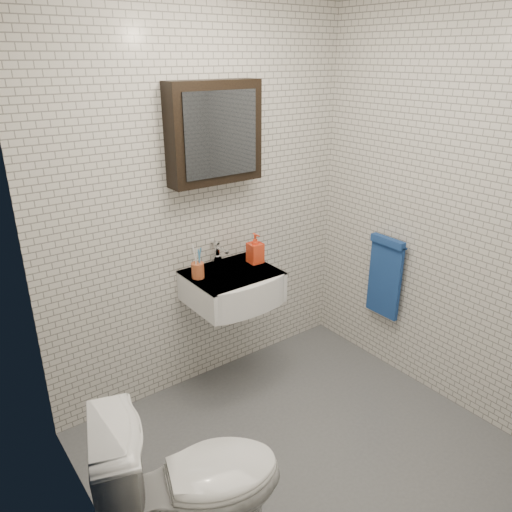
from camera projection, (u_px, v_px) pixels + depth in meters
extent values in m
cube|color=#52565B|center=(302.00, 451.00, 2.88)|extent=(2.20, 2.00, 0.01)
cube|color=silver|center=(204.00, 205.00, 3.16)|extent=(2.20, 0.02, 2.50)
cube|color=silver|center=(87.00, 318.00, 1.81)|extent=(0.02, 2.00, 2.50)
cube|color=silver|center=(445.00, 211.00, 3.02)|extent=(0.02, 2.00, 2.50)
cube|color=white|center=(232.00, 286.00, 3.21)|extent=(0.55, 0.45, 0.20)
cylinder|color=silver|center=(230.00, 273.00, 3.19)|extent=(0.31, 0.31, 0.02)
cylinder|color=silver|center=(230.00, 272.00, 3.18)|extent=(0.04, 0.04, 0.01)
cube|color=white|center=(232.00, 273.00, 3.17)|extent=(0.55, 0.45, 0.01)
cylinder|color=silver|center=(217.00, 260.00, 3.28)|extent=(0.06, 0.06, 0.06)
cylinder|color=silver|center=(217.00, 251.00, 3.26)|extent=(0.03, 0.03, 0.08)
cylinder|color=silver|center=(222.00, 250.00, 3.20)|extent=(0.02, 0.12, 0.02)
cube|color=silver|center=(214.00, 242.00, 3.26)|extent=(0.02, 0.09, 0.01)
cube|color=black|center=(214.00, 133.00, 2.96)|extent=(0.60, 0.14, 0.60)
cube|color=#3F444C|center=(221.00, 134.00, 2.91)|extent=(0.49, 0.01, 0.49)
cylinder|color=silver|center=(390.00, 243.00, 3.37)|extent=(0.02, 0.30, 0.02)
cylinder|color=silver|center=(377.00, 237.00, 3.48)|extent=(0.04, 0.02, 0.02)
cylinder|color=silver|center=(408.00, 248.00, 3.29)|extent=(0.04, 0.02, 0.02)
cube|color=navy|center=(385.00, 279.00, 3.47)|extent=(0.03, 0.26, 0.54)
cube|color=navy|center=(388.00, 241.00, 3.35)|extent=(0.05, 0.26, 0.05)
cylinder|color=#B2532C|center=(198.00, 270.00, 3.07)|extent=(0.10, 0.10, 0.10)
cylinder|color=white|center=(196.00, 262.00, 3.03)|extent=(0.02, 0.03, 0.19)
cylinder|color=teal|center=(200.00, 262.00, 3.05)|extent=(0.01, 0.02, 0.17)
cylinder|color=white|center=(195.00, 260.00, 3.05)|extent=(0.02, 0.04, 0.20)
cylinder|color=teal|center=(199.00, 260.00, 3.06)|extent=(0.02, 0.04, 0.18)
imported|color=#DA4B16|center=(255.00, 248.00, 3.28)|extent=(0.09, 0.09, 0.20)
imported|color=white|center=(193.00, 483.00, 2.17)|extent=(0.89, 0.67, 0.80)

